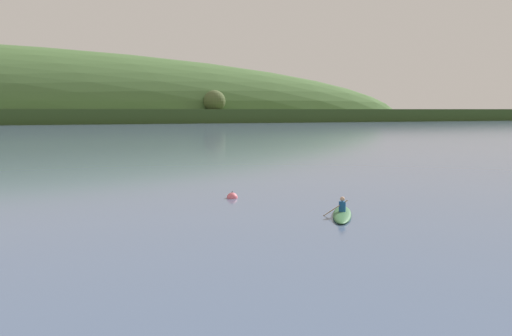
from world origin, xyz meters
name	(u,v)px	position (x,y,z in m)	size (l,w,h in m)	color
canoe_with_paddler	(342,214)	(2.38, 24.61, 0.09)	(3.13, 3.93, 1.02)	#33663D
mooring_buoy_foreground	(232,198)	(-0.19, 31.56, 0.00)	(0.62, 0.62, 0.70)	#E06675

